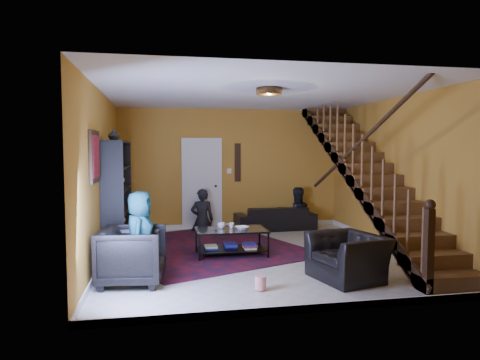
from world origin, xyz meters
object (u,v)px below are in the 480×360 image
at_px(coffee_table, 231,240).
at_px(sofa, 275,218).
at_px(armchair_left, 132,255).
at_px(bookshelf, 118,199).
at_px(armchair_right, 348,257).

bearing_deg(coffee_table, sofa, 58.12).
height_order(sofa, armchair_left, armchair_left).
bearing_deg(sofa, armchair_left, 47.92).
distance_m(armchair_left, coffee_table, 2.07).
distance_m(bookshelf, armchair_right, 4.09).
bearing_deg(armchair_left, bookshelf, 17.55).
bearing_deg(coffee_table, bookshelf, 163.65).
bearing_deg(armchair_right, bookshelf, -137.46).
bearing_deg(armchair_right, sofa, 166.11).
height_order(armchair_right, coffee_table, armchair_right).
bearing_deg(sofa, coffee_table, 56.06).
relative_size(sofa, armchair_left, 2.11).
relative_size(bookshelf, armchair_left, 2.30).
relative_size(armchair_left, armchair_right, 0.88).
distance_m(bookshelf, coffee_table, 2.15).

